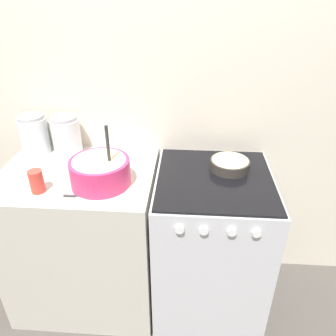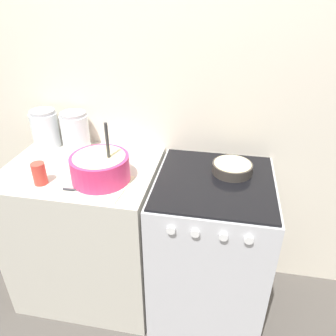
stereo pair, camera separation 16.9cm
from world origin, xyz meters
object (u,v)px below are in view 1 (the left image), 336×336
mixing_bowl (100,171)px  baking_pan (230,164)px  stove (210,243)px  tin_can (37,181)px  storage_jar_middle (67,138)px  storage_jar_left (34,137)px

mixing_bowl → baking_pan: 0.69m
stove → tin_can: 1.02m
baking_pan → stove: bearing=-130.5°
mixing_bowl → stove: bearing=10.6°
storage_jar_middle → tin_can: storage_jar_middle is taller
mixing_bowl → storage_jar_middle: 0.43m
baking_pan → storage_jar_left: bearing=173.7°
storage_jar_left → tin_can: (0.18, -0.41, -0.04)m
baking_pan → storage_jar_middle: bearing=172.4°
stove → storage_jar_left: size_ratio=3.98×
tin_can → stove: bearing=12.5°
stove → baking_pan: bearing=49.5°
storage_jar_middle → mixing_bowl: bearing=-49.7°
baking_pan → tin_can: bearing=-163.1°
mixing_bowl → baking_pan: bearing=17.2°
baking_pan → storage_jar_middle: 0.94m
tin_can → baking_pan: bearing=16.9°
storage_jar_middle → baking_pan: bearing=-7.6°
mixing_bowl → storage_jar_middle: (-0.28, 0.33, 0.02)m
tin_can → storage_jar_left: bearing=113.8°
storage_jar_left → tin_can: 0.45m
mixing_bowl → storage_jar_left: (-0.47, 0.33, 0.02)m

